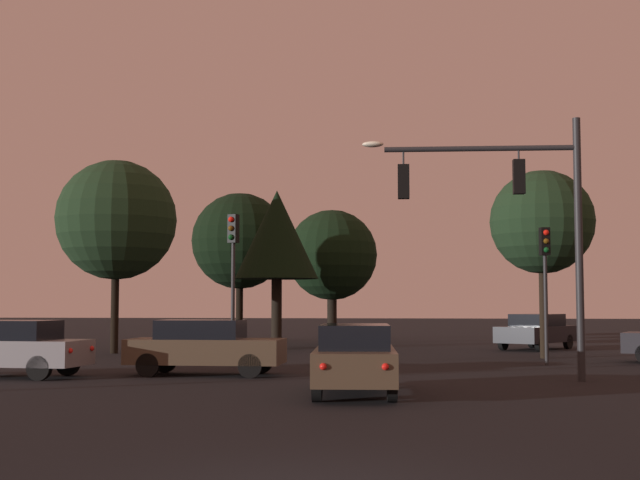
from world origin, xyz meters
TOP-DOWN VIEW (x-y plane):
  - ground_plane at (0.00, 24.50)m, footprint 168.00×168.00m
  - traffic_signal_mast_arm at (3.68, 13.76)m, footprint 5.64×0.54m
  - traffic_light_corner_left at (5.20, 19.67)m, footprint 0.35×0.38m
  - traffic_light_corner_right at (-4.67, 17.90)m, footprint 0.37×0.39m
  - car_nearside_lane at (-0.24, 9.89)m, footprint 2.00×4.60m
  - car_crossing_left at (-9.90, 13.37)m, footprint 4.59×2.10m
  - car_crossing_right at (-4.74, 14.61)m, footprint 4.33×1.78m
  - car_far_lane at (6.14, 29.53)m, footprint 3.85×4.50m
  - tree_behind_sign at (-5.13, 29.27)m, footprint 3.72×3.72m
  - tree_left_far at (-8.17, 35.90)m, footprint 5.03×5.03m
  - tree_center_horizon at (-10.88, 24.60)m, footprint 4.79×4.79m
  - tree_right_cluster at (-3.14, 34.03)m, footprint 4.47×4.47m
  - tree_lot_edge at (5.62, 23.31)m, footprint 3.78×3.78m

SIDE VIEW (x-z plane):
  - ground_plane at x=0.00m, z-range 0.00..0.00m
  - car_crossing_right at x=-4.74m, z-range 0.03..1.55m
  - car_nearside_lane at x=-0.24m, z-range 0.03..1.55m
  - car_far_lane at x=6.14m, z-range 0.04..1.56m
  - car_crossing_left at x=-9.90m, z-range 0.04..1.56m
  - traffic_light_corner_left at x=5.20m, z-range 0.92..5.34m
  - traffic_light_corner_right at x=-4.67m, z-range 0.97..5.76m
  - tree_right_cluster at x=-3.14m, z-range 1.05..7.66m
  - traffic_signal_mast_arm at x=3.68m, z-range 1.12..7.89m
  - tree_lot_edge at x=5.62m, z-range 1.50..8.33m
  - tree_behind_sign at x=-5.13m, z-range 1.49..8.51m
  - tree_left_far at x=-8.17m, z-range 1.35..9.11m
  - tree_center_horizon at x=-10.88m, z-range 1.45..9.15m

